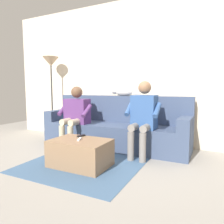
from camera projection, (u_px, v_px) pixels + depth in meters
name	position (u px, v px, depth m)	size (l,w,h in m)	color
ground_plane	(95.00, 157.00, 3.21)	(8.00, 8.00, 0.00)	gray
back_wall	(125.00, 73.00, 4.11)	(5.46, 0.06, 2.74)	beige
couch	(115.00, 129.00, 3.82)	(2.65, 0.73, 0.92)	#3D4C6B
coffee_table	(80.00, 153.00, 2.84)	(0.79, 0.53, 0.36)	#8C6B4C
person_left_seated	(143.00, 114.00, 3.22)	(0.52, 0.54, 1.17)	#335693
person_right_seated	(75.00, 113.00, 3.75)	(0.60, 0.50, 1.09)	#5B3370
cat_on_backrest	(122.00, 92.00, 3.94)	(0.58, 0.14, 0.16)	silver
remote_white	(79.00, 139.00, 2.82)	(0.15, 0.03, 0.02)	white
remote_black	(81.00, 136.00, 3.02)	(0.13, 0.04, 0.02)	black
floor_rug	(86.00, 162.00, 2.98)	(1.56, 1.56, 0.01)	#426084
floor_lamp	(51.00, 67.00, 4.48)	(0.33, 0.33, 1.73)	#2D2D2D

